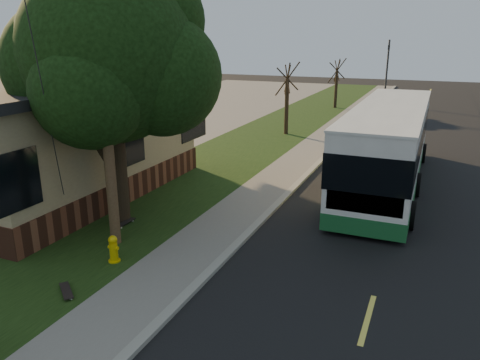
% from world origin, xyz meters
% --- Properties ---
extents(ground, '(120.00, 120.00, 0.00)m').
position_xyz_m(ground, '(0.00, 0.00, 0.00)').
color(ground, black).
rests_on(ground, ground).
extents(road, '(8.00, 80.00, 0.01)m').
position_xyz_m(road, '(4.00, 10.00, 0.01)').
color(road, black).
rests_on(road, ground).
extents(curb, '(0.25, 80.00, 0.12)m').
position_xyz_m(curb, '(0.00, 10.00, 0.06)').
color(curb, gray).
rests_on(curb, ground).
extents(sidewalk, '(2.00, 80.00, 0.08)m').
position_xyz_m(sidewalk, '(-1.00, 10.00, 0.04)').
color(sidewalk, slate).
rests_on(sidewalk, ground).
extents(grass_verge, '(5.00, 80.00, 0.07)m').
position_xyz_m(grass_verge, '(-4.50, 10.00, 0.04)').
color(grass_verge, black).
rests_on(grass_verge, ground).
extents(building_lot, '(15.00, 80.00, 0.04)m').
position_xyz_m(building_lot, '(-14.50, 10.00, 0.02)').
color(building_lot, slate).
rests_on(building_lot, ground).
extents(fire_hydrant, '(0.32, 0.32, 0.74)m').
position_xyz_m(fire_hydrant, '(-2.60, 0.00, 0.43)').
color(fire_hydrant, '#DBB70B').
rests_on(fire_hydrant, grass_verge).
extents(utility_pole, '(2.86, 3.21, 9.07)m').
position_xyz_m(utility_pole, '(-3.31, 0.99, 4.63)').
color(utility_pole, '#473321').
rests_on(utility_pole, ground).
extents(leafy_tree, '(6.30, 6.00, 7.80)m').
position_xyz_m(leafy_tree, '(-4.17, 2.65, 5.17)').
color(leafy_tree, black).
rests_on(leafy_tree, grass_verge).
extents(bare_tree_near, '(1.38, 1.21, 4.31)m').
position_xyz_m(bare_tree_near, '(-3.50, 18.00, 2.15)').
color(bare_tree_near, black).
rests_on(bare_tree_near, grass_verge).
extents(bare_tree_far, '(1.38, 1.21, 4.03)m').
position_xyz_m(bare_tree_far, '(-3.00, 30.00, 2.00)').
color(bare_tree_far, black).
rests_on(bare_tree_far, grass_verge).
extents(traffic_signal, '(0.18, 0.22, 5.50)m').
position_xyz_m(traffic_signal, '(0.50, 34.00, 3.16)').
color(traffic_signal, '#2D2D30').
rests_on(traffic_signal, ground).
extents(transit_bus, '(2.76, 11.97, 3.24)m').
position_xyz_m(transit_bus, '(3.23, 9.90, 1.73)').
color(transit_bus, silver).
rests_on(transit_bus, ground).
extents(skateboard_main, '(0.22, 0.88, 0.08)m').
position_xyz_m(skateboard_main, '(-3.87, 2.21, 0.13)').
color(skateboard_main, black).
rests_on(skateboard_main, grass_verge).
extents(skateboard_spare, '(0.78, 0.69, 0.08)m').
position_xyz_m(skateboard_spare, '(-2.63, -1.76, 0.13)').
color(skateboard_spare, black).
rests_on(skateboard_spare, grass_verge).
extents(dumpster, '(1.54, 1.31, 1.23)m').
position_xyz_m(dumpster, '(-7.53, 4.85, 0.66)').
color(dumpster, black).
rests_on(dumpster, building_lot).
extents(distant_car, '(2.42, 5.12, 1.69)m').
position_xyz_m(distant_car, '(1.59, 26.30, 0.85)').
color(distant_car, black).
rests_on(distant_car, ground).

